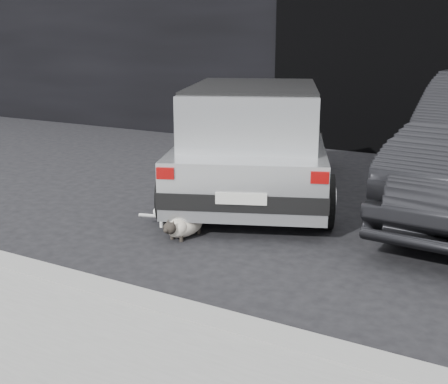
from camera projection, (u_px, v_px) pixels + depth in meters
The scene contains 7 objects.
ground at pixel (212, 204), 6.67m from camera, with size 80.00×80.00×0.00m, color black.
building_facade at pixel (418, 5), 10.57m from camera, with size 34.00×4.00×5.00m, color black.
garage_opening at pixel (387, 76), 9.20m from camera, with size 4.00×0.10×2.60m, color black.
curb at pixel (147, 306), 3.99m from camera, with size 18.00×0.25×0.12m, color gray.
silver_hatchback at pixel (254, 135), 6.90m from camera, with size 2.95×4.06×1.37m.
cat_siamese at pixel (183, 227), 5.51m from camera, with size 0.28×0.69×0.24m.
cat_white at pixel (178, 211), 5.85m from camera, with size 0.62×0.43×0.33m.
Camera 1 is at (3.26, -5.50, 1.90)m, focal length 45.00 mm.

